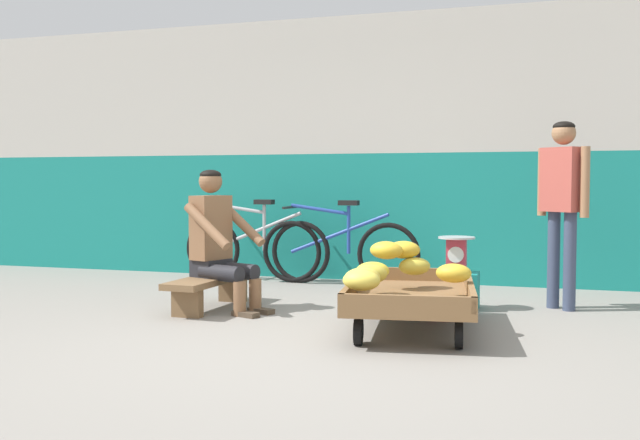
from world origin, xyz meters
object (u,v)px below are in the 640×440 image
object	(u,v)px
low_bench	(211,285)
weighing_scale	(456,254)
banana_cart	(411,297)
bicycle_near_left	(255,247)
bicycle_far_left	(339,250)
vendor_seated	(219,240)
customer_adult	(563,193)
shopping_bag	(439,303)
plastic_crate	(456,290)

from	to	relation	value
low_bench	weighing_scale	size ratio (longest dim) A/B	3.71
banana_cart	bicycle_near_left	world-z (taller)	bicycle_near_left
banana_cart	bicycle_far_left	distance (m)	2.31
banana_cart	weighing_scale	distance (m)	1.03
vendor_seated	customer_adult	size ratio (longest dim) A/B	0.75
low_bench	shopping_bag	world-z (taller)	low_bench
weighing_scale	bicycle_near_left	bearing A→B (deg)	154.13
vendor_seated	bicycle_near_left	size ratio (longest dim) A/B	0.69
banana_cart	vendor_seated	world-z (taller)	vendor_seated
low_bench	vendor_seated	world-z (taller)	vendor_seated
banana_cart	vendor_seated	size ratio (longest dim) A/B	1.35
vendor_seated	customer_adult	xyz separation A→B (m)	(2.66, 0.86, 0.38)
plastic_crate	customer_adult	xyz separation A→B (m)	(0.82, 0.22, 0.80)
banana_cart	vendor_seated	distance (m)	1.71
banana_cart	bicycle_far_left	xyz separation A→B (m)	(-1.10, 2.02, 0.11)
bicycle_near_left	weighing_scale	bearing A→B (deg)	-25.87
banana_cart	weighing_scale	xyz separation A→B (m)	(0.20, 0.99, 0.21)
plastic_crate	customer_adult	world-z (taller)	customer_adult
banana_cart	bicycle_far_left	bearing A→B (deg)	118.48
customer_adult	weighing_scale	bearing A→B (deg)	-165.08
bicycle_near_left	shopping_bag	xyz separation A→B (m)	(2.14, -1.54, -0.23)
low_bench	shopping_bag	distance (m)	1.84
bicycle_far_left	customer_adult	xyz separation A→B (m)	(2.12, -0.81, 0.60)
bicycle_near_left	bicycle_far_left	size ratio (longest dim) A/B	1.00
banana_cart	shopping_bag	bearing A→B (deg)	77.26
banana_cart	low_bench	bearing A→B (deg)	167.46
vendor_seated	bicycle_near_left	bearing A→B (deg)	102.63
low_bench	shopping_bag	bearing A→B (deg)	4.32
bicycle_near_left	customer_adult	bearing A→B (deg)	-15.72
vendor_seated	weighing_scale	distance (m)	1.94
low_bench	bicycle_far_left	distance (m)	1.76
banana_cart	weighing_scale	world-z (taller)	weighing_scale
vendor_seated	plastic_crate	world-z (taller)	vendor_seated
weighing_scale	low_bench	bearing A→B (deg)	-162.41
low_bench	weighing_scale	world-z (taller)	weighing_scale
weighing_scale	bicycle_near_left	world-z (taller)	bicycle_near_left
shopping_bag	bicycle_far_left	bearing A→B (deg)	128.98
banana_cart	vendor_seated	bearing A→B (deg)	167.83
vendor_seated	low_bench	bearing A→B (deg)	160.45
vendor_seated	customer_adult	bearing A→B (deg)	17.86
banana_cart	shopping_bag	world-z (taller)	banana_cart
bicycle_near_left	low_bench	bearing A→B (deg)	-79.86
banana_cart	plastic_crate	size ratio (longest dim) A/B	4.28
weighing_scale	bicycle_near_left	distance (m)	2.47
vendor_seated	shopping_bag	distance (m)	1.82
bicycle_far_left	banana_cart	bearing A→B (deg)	-61.52
vendor_seated	customer_adult	distance (m)	2.82
plastic_crate	weighing_scale	bearing A→B (deg)	-90.00
vendor_seated	bicycle_far_left	distance (m)	1.77
customer_adult	banana_cart	bearing A→B (deg)	-130.14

